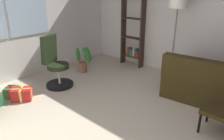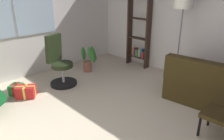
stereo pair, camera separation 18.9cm
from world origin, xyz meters
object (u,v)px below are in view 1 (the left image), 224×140
at_px(floor_lamp, 178,7).
at_px(office_chair, 56,67).
at_px(gift_box_red, 22,94).
at_px(footstool, 219,113).
at_px(potted_plant, 84,60).
at_px(gift_box_green, 12,92).
at_px(bookshelf, 133,35).

bearing_deg(floor_lamp, office_chair, 138.07).
distance_m(gift_box_red, office_chair, 0.85).
xyz_separation_m(footstool, floor_lamp, (1.26, 1.36, 1.27)).
height_order(gift_box_red, floor_lamp, floor_lamp).
relative_size(floor_lamp, potted_plant, 2.84).
bearing_deg(gift_box_green, footstool, -65.71).
height_order(gift_box_red, gift_box_green, gift_box_red).
bearing_deg(bookshelf, gift_box_red, 172.67).
bearing_deg(potted_plant, floor_lamp, -62.75).
distance_m(gift_box_red, floor_lamp, 3.44).
distance_m(gift_box_green, potted_plant, 1.79).
bearing_deg(bookshelf, footstool, -119.94).
bearing_deg(footstool, bookshelf, 60.06).
bearing_deg(floor_lamp, bookshelf, 79.09).
bearing_deg(gift_box_green, office_chair, -13.79).
xyz_separation_m(gift_box_green, floor_lamp, (2.73, -1.88, 1.49)).
distance_m(footstool, floor_lamp, 2.25).
height_order(gift_box_red, office_chair, office_chair).
bearing_deg(footstool, office_chair, 101.02).
bearing_deg(gift_box_green, bookshelf, -11.94).
bearing_deg(gift_box_green, gift_box_red, -72.86).
height_order(bookshelf, potted_plant, bookshelf).
relative_size(gift_box_green, office_chair, 0.29).
bearing_deg(floor_lamp, gift_box_green, 145.43).
xyz_separation_m(bookshelf, potted_plant, (-1.19, 0.58, -0.50)).
relative_size(office_chair, floor_lamp, 0.58).
bearing_deg(bookshelf, floor_lamp, -100.91).
height_order(gift_box_green, bookshelf, bookshelf).
relative_size(gift_box_red, gift_box_green, 1.31).
height_order(gift_box_red, bookshelf, bookshelf).
bearing_deg(gift_box_red, gift_box_green, 107.14).
distance_m(office_chair, potted_plant, 0.93).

